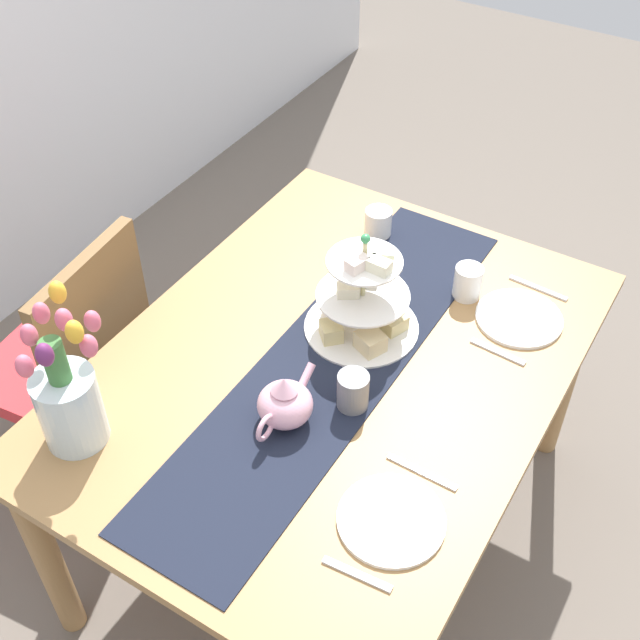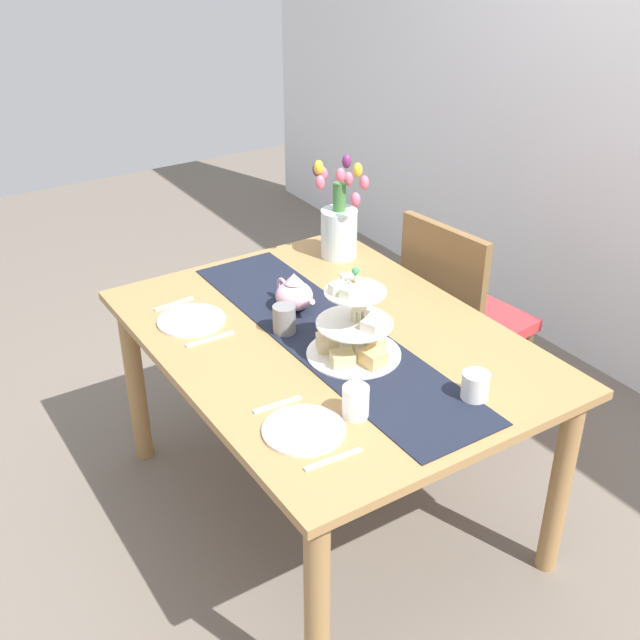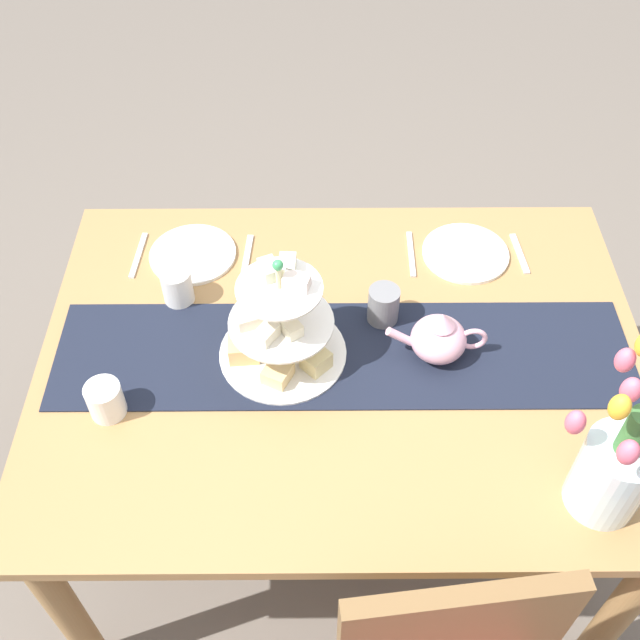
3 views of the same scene
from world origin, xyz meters
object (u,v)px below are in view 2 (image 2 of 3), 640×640
object	(u,v)px
teapot	(294,294)
mug_grey	(284,319)
fork_left	(174,304)
dining_table	(329,362)
chair_left	(458,313)
tulip_vase	(339,223)
mug_white_text	(356,402)
dinner_plate_right	(304,430)
fork_right	(277,405)
cream_jug	(475,386)
knife_left	(210,339)
knife_right	(333,459)
tiered_cake_stand	(354,333)
dinner_plate_left	(191,320)

from	to	relation	value
teapot	mug_grey	world-z (taller)	teapot
fork_left	mug_grey	size ratio (longest dim) A/B	1.58
dining_table	chair_left	world-z (taller)	chair_left
tulip_vase	teapot	bearing A→B (deg)	-52.94
mug_white_text	mug_grey	bearing A→B (deg)	172.33
teapot	dinner_plate_right	size ratio (longest dim) A/B	1.04
fork_right	cream_jug	bearing A→B (deg)	60.84
tulip_vase	knife_left	xyz separation A→B (m)	(0.32, -0.72, -0.14)
fork_right	knife_right	bearing A→B (deg)	0.00
chair_left	mug_grey	xyz separation A→B (m)	(0.10, -0.87, 0.28)
teapot	chair_left	bearing A→B (deg)	88.09
knife_left	mug_white_text	size ratio (longest dim) A/B	1.79
fork_left	mug_white_text	distance (m)	0.90
fork_left	mug_white_text	xyz separation A→B (m)	(0.89, 0.16, 0.04)
dining_table	knife_right	world-z (taller)	knife_right
knife_right	mug_white_text	world-z (taller)	mug_white_text
dining_table	mug_white_text	bearing A→B (deg)	-23.72
tiered_cake_stand	tulip_vase	size ratio (longest dim) A/B	0.74
mug_grey	knife_right	bearing A→B (deg)	-19.75
teapot	knife_right	bearing A→B (deg)	-24.15
cream_jug	dinner_plate_left	bearing A→B (deg)	-149.91
knife_left	dinner_plate_right	size ratio (longest dim) A/B	0.74
cream_jug	knife_left	world-z (taller)	cream_jug
tulip_vase	dinner_plate_left	bearing A→B (deg)	-76.57
dining_table	knife_left	xyz separation A→B (m)	(-0.19, -0.34, 0.10)
tulip_vase	cream_jug	world-z (taller)	tulip_vase
dining_table	dinner_plate_right	world-z (taller)	dinner_plate_right
teapot	knife_left	world-z (taller)	teapot
dinner_plate_left	teapot	bearing A→B (deg)	71.31
tulip_vase	mug_white_text	size ratio (longest dim) A/B	4.30
chair_left	knife_right	distance (m)	1.34
teapot	tiered_cake_stand	bearing A→B (deg)	-0.33
fork_right	mug_grey	xyz separation A→B (m)	(-0.35, 0.23, 0.05)
dining_table	fork_left	world-z (taller)	fork_left
mug_grey	mug_white_text	distance (m)	0.51
dining_table	knife_right	distance (m)	0.64
chair_left	mug_white_text	bearing A→B (deg)	-57.30
chair_left	fork_right	xyz separation A→B (m)	(0.44, -1.10, 0.23)
dining_table	tulip_vase	bearing A→B (deg)	143.16
fork_left	dinner_plate_right	xyz separation A→B (m)	(0.87, 0.00, 0.00)
cream_jug	knife_right	xyz separation A→B (m)	(0.01, -0.50, -0.04)
dining_table	knife_left	bearing A→B (deg)	-119.18
mug_grey	mug_white_text	world-z (taller)	mug_grey
mug_white_text	chair_left	bearing A→B (deg)	122.70
fork_right	fork_left	bearing A→B (deg)	180.00
tulip_vase	knife_right	distance (m)	1.27
fork_left	knife_right	size ratio (longest dim) A/B	0.88
teapot	dinner_plate_right	bearing A→B (deg)	-29.01
dining_table	mug_grey	bearing A→B (deg)	-131.54
chair_left	teapot	world-z (taller)	chair_left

